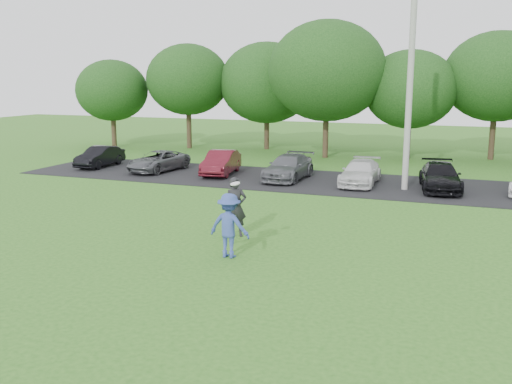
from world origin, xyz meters
The scene contains 7 objects.
ground centered at (0.00, 0.00, 0.00)m, with size 100.00×100.00×0.00m, color #2C631C.
parking_lot centered at (0.00, 13.00, 0.01)m, with size 32.00×6.50×0.03m, color black.
utility_pole centered at (4.00, 12.37, 5.10)m, with size 0.28×0.28×10.19m, color #A2A29D.
frisbee_player centered at (0.35, 0.36, 0.94)m, with size 1.24×0.75×2.27m.
camera_bystander centered at (-0.32, 2.47, 0.97)m, with size 0.84×0.74×1.95m.
parked_cars centered at (1.57, 12.97, 0.63)m, with size 28.26×5.31×1.26m.
tree_row centered at (1.51, 22.76, 4.91)m, with size 42.39×9.85×8.64m.
Camera 1 is at (6.62, -14.20, 5.13)m, focal length 40.00 mm.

